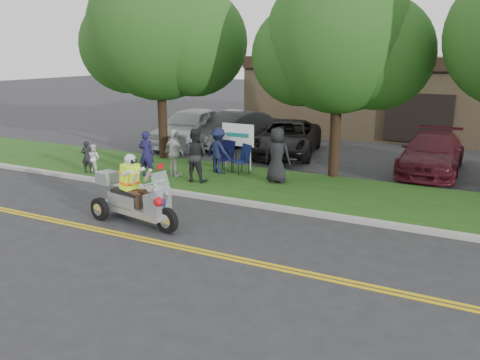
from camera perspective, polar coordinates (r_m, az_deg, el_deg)
The scene contains 23 objects.
ground at distance 11.69m, azimuth -2.90°, elevation -7.25°, with size 120.00×120.00×0.00m, color #28282B.
centerline_near at distance 11.23m, azimuth -4.43°, elevation -8.17°, with size 60.00×0.10×0.01m, color gold.
centerline_far at distance 11.35m, azimuth -3.99°, elevation -7.90°, with size 60.00×0.10×0.01m, color gold.
curb at distance 14.22m, azimuth 3.37°, elevation -3.01°, with size 60.00×0.25×0.12m, color #A8A89E.
grass_verge at distance 16.13m, azimuth 6.55°, elevation -0.99°, with size 60.00×4.00×0.10m, color #1B4512.
commercial_building at distance 28.62m, azimuth 20.78°, elevation 8.87°, with size 18.00×8.20×4.00m.
tree_left at distance 20.30m, azimuth -8.84°, elevation 15.76°, with size 6.62×5.40×7.78m.
tree_mid at distance 17.30m, azimuth 11.28°, elevation 14.55°, with size 5.88×4.80×7.05m.
business_sign at distance 18.29m, azimuth -0.23°, elevation 4.80°, with size 1.25×0.06×1.75m.
trike_scooter at distance 13.16m, azimuth -11.89°, elevation -2.14°, with size 2.76×1.11×1.81m.
lawn_chair_a at distance 17.72m, azimuth 0.36°, elevation 2.58°, with size 0.74×0.75×1.02m.
lawn_chair_b at distance 18.00m, azimuth -1.62°, elevation 2.91°, with size 0.70×0.71×1.11m.
spectator_adult_left at distance 17.55m, azimuth -10.45°, elevation 2.93°, with size 0.57×0.38×1.57m, color #191741.
spectator_adult_mid at distance 16.62m, azimuth -5.08°, elevation 2.80°, with size 0.85×0.66×1.75m, color black.
spectator_adult_right at distance 17.42m, azimuth -7.36°, elevation 3.03°, with size 0.94×0.39×1.61m, color silver.
spectator_chair_a at distance 17.77m, azimuth -2.44°, elevation 3.32°, with size 1.02×0.59×1.59m, color #141A39.
spectator_chair_b at distance 16.47m, azimuth 4.19°, elevation 2.81°, with size 0.89×0.58×1.81m, color black.
child_left at distance 18.61m, azimuth -16.78°, elevation 2.52°, with size 0.41×0.27×1.14m, color black.
child_right at distance 18.66m, azimuth -16.12°, elevation 2.37°, with size 0.48×0.38×1.00m, color white.
parked_car_far_left at distance 23.56m, azimuth -5.54°, elevation 5.95°, with size 2.07×5.13×1.75m, color #BBBCC3.
parked_car_left at distance 23.40m, azimuth -0.81°, elevation 5.75°, with size 1.67×4.79×1.58m, color #2F2F32.
parked_car_mid at distance 21.48m, azimuth 5.32°, elevation 4.72°, with size 2.38×5.17×1.44m, color black.
parked_car_right at distance 19.50m, azimuth 20.74°, elevation 2.83°, with size 1.99×4.90×1.42m, color #440F18.
Camera 1 is at (5.58, -9.32, 4.30)m, focal length 38.00 mm.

